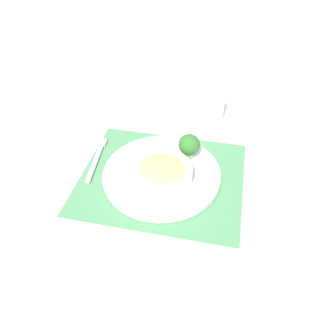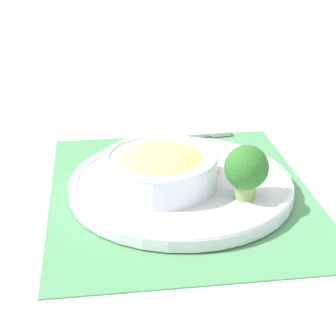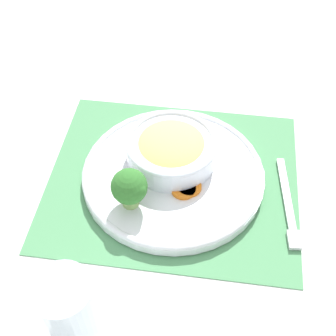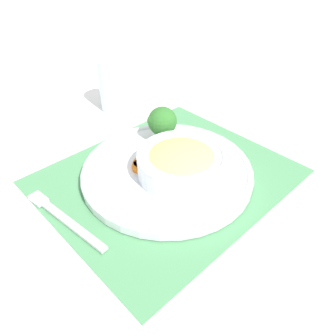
{
  "view_description": "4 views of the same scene",
  "coord_description": "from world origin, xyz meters",
  "px_view_note": "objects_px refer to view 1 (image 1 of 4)",
  "views": [
    {
      "loc": [
        0.17,
        -0.6,
        0.61
      ],
      "look_at": [
        0.02,
        -0.0,
        0.04
      ],
      "focal_mm": 35.0,
      "sensor_mm": 36.0,
      "label": 1
    },
    {
      "loc": [
        0.69,
        -0.07,
        0.37
      ],
      "look_at": [
        -0.01,
        -0.02,
        0.04
      ],
      "focal_mm": 60.0,
      "sensor_mm": 36.0,
      "label": 2
    },
    {
      "loc": [
        -0.09,
        0.51,
        0.63
      ],
      "look_at": [
        0.01,
        0.02,
        0.05
      ],
      "focal_mm": 50.0,
      "sensor_mm": 36.0,
      "label": 3
    },
    {
      "loc": [
        -0.31,
        -0.36,
        0.38
      ],
      "look_at": [
        -0.01,
        -0.02,
        0.04
      ],
      "focal_mm": 35.0,
      "sensor_mm": 36.0,
      "label": 4
    }
  ],
  "objects_px": {
    "bowl": "(162,173)",
    "water_glass": "(212,107)",
    "broccoli_floret": "(189,145)",
    "fork": "(98,155)"
  },
  "relations": [
    {
      "from": "bowl",
      "to": "water_glass",
      "type": "xyz_separation_m",
      "value": [
        0.07,
        0.32,
        0.01
      ]
    },
    {
      "from": "broccoli_floret",
      "to": "fork",
      "type": "relative_size",
      "value": 0.4
    },
    {
      "from": "water_glass",
      "to": "fork",
      "type": "relative_size",
      "value": 0.69
    },
    {
      "from": "broccoli_floret",
      "to": "fork",
      "type": "height_order",
      "value": "broccoli_floret"
    },
    {
      "from": "broccoli_floret",
      "to": "water_glass",
      "type": "bearing_deg",
      "value": 82.46
    },
    {
      "from": "broccoli_floret",
      "to": "bowl",
      "type": "bearing_deg",
      "value": -113.42
    },
    {
      "from": "bowl",
      "to": "broccoli_floret",
      "type": "distance_m",
      "value": 0.12
    },
    {
      "from": "broccoli_floret",
      "to": "water_glass",
      "type": "distance_m",
      "value": 0.21
    },
    {
      "from": "bowl",
      "to": "broccoli_floret",
      "type": "relative_size",
      "value": 2.15
    },
    {
      "from": "water_glass",
      "to": "fork",
      "type": "distance_m",
      "value": 0.38
    }
  ]
}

